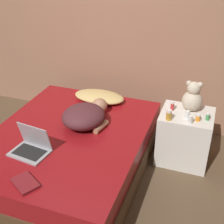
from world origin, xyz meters
TOP-DOWN VIEW (x-y plane):
  - ground_plane at (0.00, 0.00)m, footprint 12.00×12.00m
  - wall_back at (0.00, 1.22)m, footprint 8.00×0.06m
  - bed at (0.00, 0.00)m, footprint 1.47×1.88m
  - nightstand at (1.06, 0.58)m, footprint 0.53×0.47m
  - pillow at (0.03, 0.74)m, footprint 0.59×0.33m
  - person_lying at (0.10, 0.21)m, footprint 0.50×0.64m
  - laptop at (-0.17, -0.37)m, footprint 0.35×0.28m
  - teddy_bear at (1.08, 0.67)m, footprint 0.21×0.21m
  - bottle_white at (1.10, 0.40)m, footprint 0.05×0.05m
  - bottle_orange at (1.17, 0.47)m, footprint 0.04×0.04m
  - bottle_clear at (1.06, 0.48)m, footprint 0.04×0.04m
  - bottle_amber at (0.90, 0.40)m, footprint 0.05×0.05m
  - bottle_red at (0.89, 0.60)m, footprint 0.04×0.04m
  - bottle_green at (1.25, 0.52)m, footprint 0.04×0.04m
  - book at (0.01, -0.75)m, footprint 0.27×0.24m

SIDE VIEW (x-z plane):
  - ground_plane at x=0.00m, z-range 0.00..0.00m
  - bed at x=0.00m, z-range 0.00..0.45m
  - nightstand at x=1.06m, z-range 0.00..0.56m
  - book at x=0.01m, z-range 0.46..0.48m
  - pillow at x=0.03m, z-range 0.46..0.56m
  - laptop at x=-0.17m, z-range 0.39..0.64m
  - person_lying at x=0.10m, z-range 0.45..0.66m
  - bottle_orange at x=1.17m, z-range 0.56..0.64m
  - bottle_green at x=1.25m, z-range 0.56..0.64m
  - bottle_white at x=1.10m, z-range 0.56..0.65m
  - bottle_clear at x=1.06m, z-range 0.56..0.65m
  - bottle_red at x=0.89m, z-range 0.56..0.66m
  - bottle_amber at x=0.90m, z-range 0.56..0.67m
  - teddy_bear at x=1.08m, z-range 0.54..0.86m
  - wall_back at x=0.00m, z-range 0.00..2.60m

